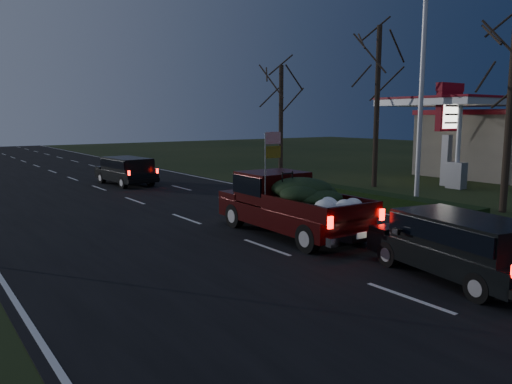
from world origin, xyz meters
TOP-DOWN VIEW (x-y plane):
  - ground at (0.00, 0.00)m, footprint 120.00×120.00m
  - road_asphalt at (0.00, 0.00)m, footprint 14.00×120.00m
  - hedge_row at (7.80, 3.00)m, footprint 1.00×10.00m
  - light_pole at (9.50, 2.00)m, footprint 0.50×0.90m
  - gas_price_pylon at (16.00, 4.99)m, footprint 2.00×0.41m
  - gas_station_building at (24.00, 6.00)m, footprint 10.00×7.00m
  - gas_canopy at (18.00, 6.00)m, footprint 7.10×6.10m
  - bare_tree_mid at (12.50, 7.00)m, footprint 3.60×3.60m
  - bare_tree_far at (11.50, 14.00)m, footprint 3.60×3.60m
  - pickup_truck at (1.63, 0.90)m, footprint 2.31×5.68m
  - lead_suv at (1.71, 15.41)m, footprint 2.13×4.47m
  - rear_suv at (1.94, -4.88)m, footprint 2.51×4.52m

SIDE VIEW (x-z plane):
  - ground at x=0.00m, z-range 0.00..0.00m
  - road_asphalt at x=0.00m, z-range 0.00..0.02m
  - hedge_row at x=7.80m, z-range 0.00..0.60m
  - rear_suv at x=1.94m, z-range 0.31..1.54m
  - lead_suv at x=1.71m, z-range 0.32..1.57m
  - pickup_truck at x=1.63m, z-range -0.37..2.58m
  - gas_station_building at x=24.00m, z-range 0.00..4.00m
  - gas_price_pylon at x=16.00m, z-range 0.98..6.56m
  - gas_canopy at x=18.00m, z-range 1.91..6.79m
  - bare_tree_far at x=11.50m, z-range 1.73..8.73m
  - light_pole at x=9.50m, z-range 0.90..10.06m
  - bare_tree_mid at x=12.50m, z-range 2.10..10.60m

